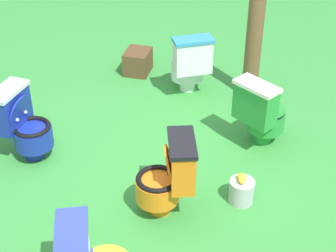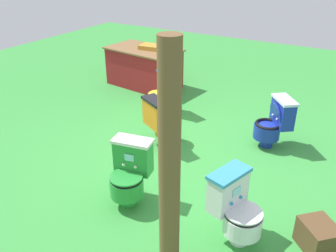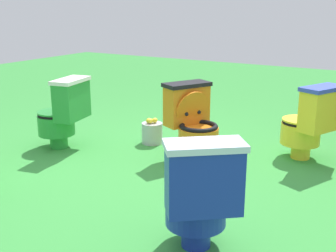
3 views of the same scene
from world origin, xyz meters
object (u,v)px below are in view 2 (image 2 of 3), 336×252
at_px(toilet_orange, 162,121).
at_px(toilet_blue, 274,122).
at_px(vendor_table, 144,67).
at_px(toilet_white, 236,208).
at_px(toilet_yellow, 163,93).
at_px(small_crate, 318,236).
at_px(wooden_post, 169,165).
at_px(toilet_green, 130,172).
at_px(lemon_bucket, 125,151).

bearing_deg(toilet_orange, toilet_blue, 56.75).
bearing_deg(vendor_table, toilet_white, -44.72).
distance_m(toilet_yellow, small_crate, 3.45).
bearing_deg(wooden_post, toilet_white, 55.03).
relative_size(toilet_orange, vendor_table, 0.47).
relative_size(toilet_white, vendor_table, 0.47).
xyz_separation_m(toilet_blue, vendor_table, (-2.99, 1.15, 0.02)).
bearing_deg(toilet_green, toilet_yellow, -78.65).
xyz_separation_m(vendor_table, lemon_bucket, (1.38, -2.52, -0.28)).
height_order(toilet_blue, toilet_white, same).
height_order(vendor_table, lemon_bucket, vendor_table).
bearing_deg(toilet_orange, vendor_table, 157.63).
relative_size(toilet_green, vendor_table, 0.47).
xyz_separation_m(toilet_yellow, small_crate, (2.87, -1.90, -0.23)).
distance_m(toilet_yellow, wooden_post, 3.32).
height_order(toilet_yellow, lemon_bucket, toilet_yellow).
relative_size(toilet_orange, toilet_green, 1.00).
relative_size(toilet_yellow, wooden_post, 0.35).
height_order(toilet_green, small_crate, toilet_green).
height_order(toilet_blue, toilet_orange, same).
distance_m(toilet_white, vendor_table, 4.50).
xyz_separation_m(toilet_orange, small_crate, (2.32, -0.97, -0.23)).
height_order(toilet_blue, toilet_yellow, same).
height_order(wooden_post, lemon_bucket, wooden_post).
relative_size(small_crate, lemon_bucket, 1.26).
bearing_deg(vendor_table, lemon_bucket, -61.32).
bearing_deg(toilet_yellow, lemon_bucket, 125.34).
bearing_deg(lemon_bucket, wooden_post, -40.53).
relative_size(toilet_orange, toilet_yellow, 1.00).
bearing_deg(toilet_green, vendor_table, -69.48).
height_order(toilet_white, small_crate, toilet_white).
xyz_separation_m(toilet_yellow, toilet_white, (2.14, -2.18, 0.00)).
bearing_deg(toilet_yellow, toilet_blue, -161.43).
xyz_separation_m(toilet_blue, lemon_bucket, (-1.61, -1.37, -0.26)).
bearing_deg(toilet_white, vendor_table, -117.91).
bearing_deg(small_crate, toilet_orange, 157.35).
xyz_separation_m(toilet_orange, vendor_table, (-1.61, 1.92, 0.02)).
xyz_separation_m(toilet_orange, wooden_post, (1.19, -1.81, 0.66)).
bearing_deg(vendor_table, toilet_green, -58.31).
height_order(toilet_blue, toilet_green, same).
xyz_separation_m(toilet_green, toilet_white, (1.22, 0.04, 0.00)).
distance_m(toilet_orange, small_crate, 2.53).
xyz_separation_m(toilet_yellow, vendor_table, (-1.06, 0.99, 0.02)).
bearing_deg(wooden_post, toilet_yellow, 122.33).
relative_size(toilet_blue, small_crate, 2.09).
bearing_deg(wooden_post, toilet_blue, 85.75).
relative_size(toilet_orange, toilet_white, 1.00).
relative_size(toilet_green, toilet_yellow, 1.00).
relative_size(toilet_blue, toilet_orange, 1.00).
height_order(toilet_white, vendor_table, vendor_table).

